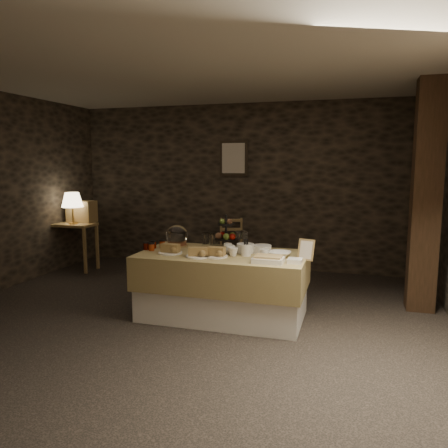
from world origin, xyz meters
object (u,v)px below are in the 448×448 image
(console_table, at_px, (73,232))
(buffet_table, at_px, (223,281))
(fruit_stand, at_px, (226,235))
(table_lamp, at_px, (72,200))
(chair, at_px, (232,247))
(wine_rack, at_px, (82,211))
(timber_column, at_px, (426,197))

(console_table, bearing_deg, buffet_table, -25.56)
(buffet_table, xyz_separation_m, fruit_stand, (-0.06, 0.33, 0.45))
(table_lamp, xyz_separation_m, fruit_stand, (2.76, -0.99, -0.25))
(chair, bearing_deg, fruit_stand, -93.65)
(buffet_table, relative_size, chair, 2.85)
(buffet_table, relative_size, fruit_stand, 4.73)
(console_table, xyz_separation_m, fruit_stand, (2.81, -1.04, 0.25))
(wine_rack, bearing_deg, buffet_table, -28.84)
(chair, bearing_deg, buffet_table, -94.22)
(chair, xyz_separation_m, timber_column, (2.58, -1.19, 0.94))
(table_lamp, relative_size, chair, 0.78)
(console_table, relative_size, wine_rack, 1.76)
(buffet_table, bearing_deg, console_table, 154.44)
(table_lamp, height_order, fruit_stand, table_lamp)
(fruit_stand, bearing_deg, timber_column, 14.90)
(table_lamp, distance_m, timber_column, 4.94)
(chair, bearing_deg, console_table, 179.97)
(wine_rack, relative_size, timber_column, 0.16)
(table_lamp, relative_size, timber_column, 0.19)
(console_table, height_order, wine_rack, wine_rack)
(table_lamp, relative_size, wine_rack, 1.16)
(buffet_table, xyz_separation_m, chair, (-0.47, 2.09, -0.05))
(buffet_table, xyz_separation_m, table_lamp, (-2.81, 1.32, 0.70))
(wine_rack, bearing_deg, fruit_stand, -23.88)
(table_lamp, xyz_separation_m, wine_rack, (0.00, 0.23, -0.20))
(wine_rack, distance_m, timber_column, 4.98)
(console_table, distance_m, chair, 2.51)
(table_lamp, xyz_separation_m, chair, (2.34, 0.78, -0.75))
(chair, distance_m, timber_column, 2.99)
(buffet_table, relative_size, console_table, 2.43)
(table_lamp, xyz_separation_m, timber_column, (4.92, -0.41, 0.19))
(console_table, distance_m, table_lamp, 0.50)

